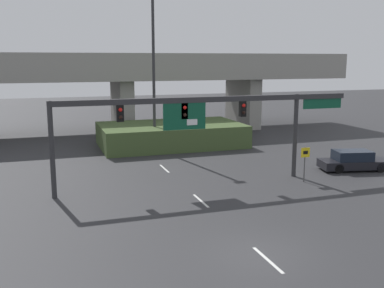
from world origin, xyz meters
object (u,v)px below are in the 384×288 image
at_px(signal_gantry, 204,112).
at_px(parked_sedan_near_right, 354,161).
at_px(highway_light_pole_near, 154,65).
at_px(speed_limit_sign, 305,159).

distance_m(signal_gantry, parked_sedan_near_right, 11.77).
xyz_separation_m(highway_light_pole_near, parked_sedan_near_right, (11.34, -11.65, -6.48)).
height_order(highway_light_pole_near, parked_sedan_near_right, highway_light_pole_near).
bearing_deg(speed_limit_sign, signal_gantry, 166.88).
height_order(speed_limit_sign, parked_sedan_near_right, speed_limit_sign).
bearing_deg(parked_sedan_near_right, signal_gantry, -167.18).
height_order(signal_gantry, highway_light_pole_near, highway_light_pole_near).
distance_m(highway_light_pole_near, parked_sedan_near_right, 17.50).
height_order(signal_gantry, parked_sedan_near_right, signal_gantry).
xyz_separation_m(signal_gantry, highway_light_pole_near, (-0.20, 11.83, 2.67)).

